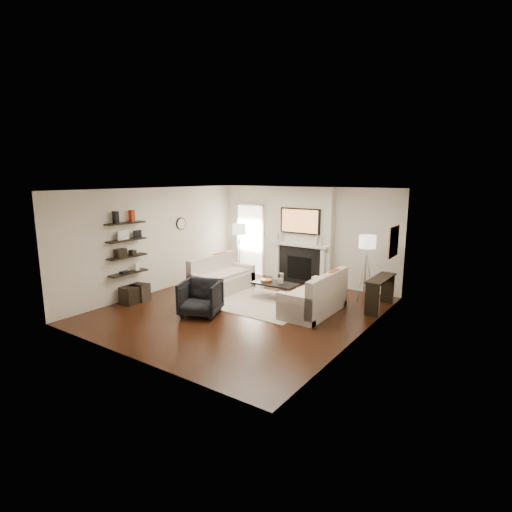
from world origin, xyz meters
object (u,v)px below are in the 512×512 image
Objects in this scene: coffee_table at (275,284)px; lamp_right_shade at (367,242)px; armchair at (200,296)px; loveseat_left_base at (222,284)px; lamp_left_shade at (239,229)px; loveseat_right_base at (313,303)px; ottoman_near at (139,292)px.

lamp_right_shade reaches higher than coffee_table.
armchair is (-0.75, -1.86, 0.02)m from coffee_table.
lamp_left_shade is at bearing 110.67° from loveseat_left_base.
loveseat_left_base is 1.64× the size of coffee_table.
armchair reaches higher than loveseat_right_base.
loveseat_left_base is 4.50× the size of lamp_left_shade.
ottoman_near is (-1.18, -1.75, -0.01)m from loveseat_left_base.
loveseat_left_base is 2.11m from ottoman_near.
lamp_left_shade is at bearing 148.10° from coffee_table.
lamp_left_shade reaches higher than ottoman_near.
loveseat_right_base is 2.50m from armchair.
lamp_left_shade is 1.00× the size of lamp_right_shade.
lamp_left_shade is (-3.27, 1.60, 1.24)m from loveseat_right_base.
armchair is at bearing -65.49° from loveseat_left_base.
armchair is 2.09× the size of ottoman_near.
loveseat_right_base is (2.71, -0.12, 0.00)m from loveseat_left_base.
armchair is 4.13m from lamp_right_shade.
loveseat_right_base reaches higher than ottoman_near.
coffee_table is at bearing -31.90° from lamp_left_shade.
armchair is at bearing -141.60° from loveseat_right_base.
armchair reaches higher than coffee_table.
loveseat_right_base is at bearing 15.82° from armchair.
loveseat_right_base is 2.05m from lamp_right_shade.
lamp_left_shade is at bearing 79.14° from ottoman_near.
lamp_left_shade is at bearing 90.16° from armchair.
ottoman_near is (-4.52, -3.14, -1.25)m from lamp_right_shade.
lamp_left_shade is 3.90m from lamp_right_shade.
loveseat_left_base is 1.84m from armchair.
coffee_table is (1.51, 0.19, 0.19)m from loveseat_left_base.
coffee_table reaches higher than ottoman_near.
loveseat_right_base is 4.50× the size of lamp_right_shade.
loveseat_left_base is 3.83m from lamp_right_shade.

